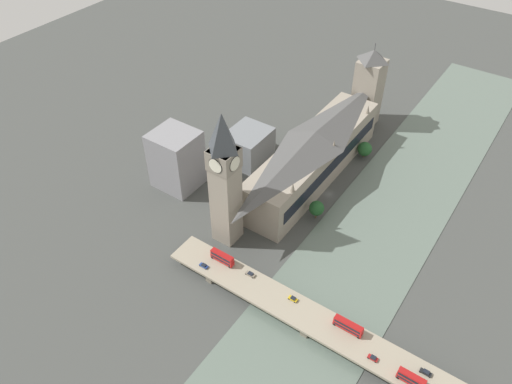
{
  "coord_description": "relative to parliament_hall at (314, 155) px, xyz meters",
  "views": [
    {
      "loc": [
        -78.2,
        180.46,
        172.52
      ],
      "look_at": [
        18.91,
        39.16,
        20.67
      ],
      "focal_mm": 35.0,
      "sensor_mm": 36.0,
      "label": 1
    }
  ],
  "objects": [
    {
      "name": "ground_plane",
      "position": [
        -14.61,
        8.0,
        -14.45
      ],
      "size": [
        600.0,
        600.0,
        0.0
      ],
      "primitive_type": "plane",
      "color": "#424442"
    },
    {
      "name": "river_water",
      "position": [
        -46.44,
        8.0,
        -14.3
      ],
      "size": [
        51.67,
        360.0,
        0.3
      ],
      "primitive_type": "cube",
      "color": "slate",
      "rests_on": "ground_plane"
    },
    {
      "name": "parliament_hall",
      "position": [
        0.0,
        0.0,
        0.0
      ],
      "size": [
        23.68,
        104.33,
        29.09
      ],
      "color": "gray",
      "rests_on": "ground_plane"
    },
    {
      "name": "clock_tower",
      "position": [
        10.66,
        61.47,
        21.78
      ],
      "size": [
        11.79,
        11.79,
        68.33
      ],
      "color": "gray",
      "rests_on": "ground_plane"
    },
    {
      "name": "victoria_tower",
      "position": [
        0.06,
        -63.39,
        9.47
      ],
      "size": [
        14.45,
        14.45,
        51.84
      ],
      "color": "gray",
      "rests_on": "ground_plane"
    },
    {
      "name": "road_bridge",
      "position": [
        -46.44,
        82.13,
        -10.06
      ],
      "size": [
        135.34,
        14.72,
        5.45
      ],
      "color": "gray",
      "rests_on": "ground_plane"
    },
    {
      "name": "double_decker_bus_lead",
      "position": [
        -88.29,
        85.87,
        -6.35
      ],
      "size": [
        10.21,
        2.51,
        4.81
      ],
      "color": "red",
      "rests_on": "road_bridge"
    },
    {
      "name": "double_decker_bus_mid",
      "position": [
        -60.37,
        78.99,
        -6.43
      ],
      "size": [
        11.95,
        2.6,
        4.67
      ],
      "color": "red",
      "rests_on": "road_bridge"
    },
    {
      "name": "double_decker_bus_rear",
      "position": [
        0.14,
        79.03,
        -6.23
      ],
      "size": [
        11.25,
        2.62,
        5.04
      ],
      "color": "red",
      "rests_on": "road_bridge"
    },
    {
      "name": "car_northbound_lead",
      "position": [
        5.02,
        85.94,
        -8.31
      ],
      "size": [
        4.0,
        1.77,
        1.39
      ],
      "color": "navy",
      "rests_on": "road_bridge"
    },
    {
      "name": "car_northbound_mid",
      "position": [
        -91.61,
        79.44,
        -8.31
      ],
      "size": [
        4.29,
        1.79,
        1.4
      ],
      "color": "black",
      "rests_on": "road_bridge"
    },
    {
      "name": "car_northbound_tail",
      "position": [
        -35.78,
        79.03,
        -8.24
      ],
      "size": [
        3.82,
        1.75,
        1.56
      ],
      "color": "gold",
      "rests_on": "road_bridge"
    },
    {
      "name": "car_southbound_lead",
      "position": [
        -73.62,
        84.9,
        -8.32
      ],
      "size": [
        3.81,
        1.83,
        1.38
      ],
      "color": "maroon",
      "rests_on": "road_bridge"
    },
    {
      "name": "car_southbound_mid",
      "position": [
        -14.22,
        78.33,
        -8.33
      ],
      "size": [
        4.27,
        1.88,
        1.35
      ],
      "color": "slate",
      "rests_on": "road_bridge"
    },
    {
      "name": "city_block_west",
      "position": [
        55.44,
        44.81,
        1.25
      ],
      "size": [
        22.24,
        20.81,
        31.41
      ],
      "color": "gray",
      "rests_on": "ground_plane"
    },
    {
      "name": "city_block_center",
      "position": [
        37.16,
        6.94,
        -5.39
      ],
      "size": [
        20.55,
        24.1,
        18.13
      ],
      "color": "slate",
      "rests_on": "ground_plane"
    },
    {
      "name": "tree_embankment_near",
      "position": [
        -17.61,
        27.1,
        -7.96
      ],
      "size": [
        7.43,
        7.43,
        10.23
      ],
      "color": "brown",
      "rests_on": "ground_plane"
    },
    {
      "name": "tree_embankment_mid",
      "position": [
        -15.64,
        -31.4,
        -8.9
      ],
      "size": [
        8.05,
        8.05,
        9.58
      ],
      "color": "brown",
      "rests_on": "ground_plane"
    }
  ]
}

